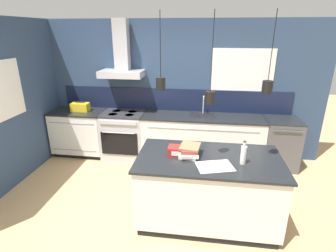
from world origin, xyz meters
TOP-DOWN VIEW (x-y plane):
  - ground_plane at (0.00, 0.00)m, footprint 16.00×16.00m
  - wall_back at (-0.06, 2.00)m, footprint 5.60×2.13m
  - wall_left at (-2.43, 0.70)m, footprint 0.08×3.80m
  - counter_run_left at (-1.86, 1.69)m, footprint 1.03×0.64m
  - counter_run_sink at (0.58, 1.69)m, footprint 2.25×0.64m
  - oven_range at (-0.94, 1.69)m, footprint 0.81×0.66m
  - dishwasher at (2.00, 1.69)m, footprint 0.60×0.65m
  - kitchen_island at (0.68, 0.02)m, footprint 1.79×0.98m
  - bottle_on_island at (1.07, -0.08)m, footprint 0.07×0.07m
  - book_stack at (0.43, 0.06)m, footprint 0.28×0.38m
  - red_supply_box at (0.29, 0.04)m, footprint 0.25×0.17m
  - paper_pile at (0.74, -0.20)m, footprint 0.47×0.39m
  - yellow_toolbox at (-1.80, 1.69)m, footprint 0.34×0.18m

SIDE VIEW (x-z plane):
  - ground_plane at x=0.00m, z-range 0.00..0.00m
  - oven_range at x=-0.94m, z-range 0.00..0.91m
  - dishwasher at x=2.00m, z-range 0.00..0.91m
  - kitchen_island at x=0.68m, z-range 0.00..0.91m
  - counter_run_left at x=-1.86m, z-range 0.01..0.92m
  - counter_run_sink at x=0.58m, z-range -0.17..1.09m
  - paper_pile at x=0.74m, z-range 0.91..0.92m
  - red_supply_box at x=0.29m, z-range 0.91..1.02m
  - book_stack at x=0.43m, z-range 0.91..1.04m
  - yellow_toolbox at x=-1.80m, z-range 0.90..1.09m
  - bottle_on_island at x=1.07m, z-range 0.88..1.17m
  - wall_left at x=-2.43m, z-range 0.00..2.60m
  - wall_back at x=-0.06m, z-range 0.06..2.66m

